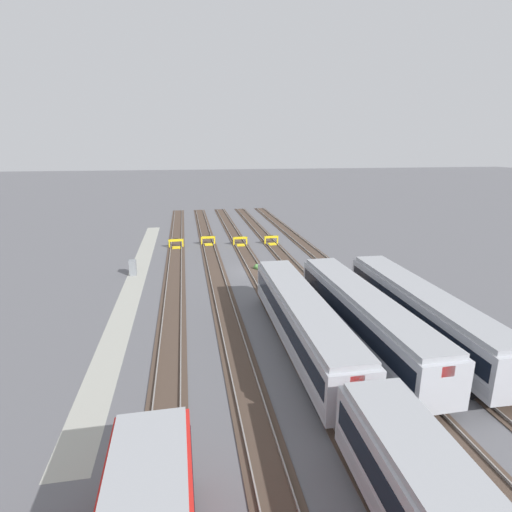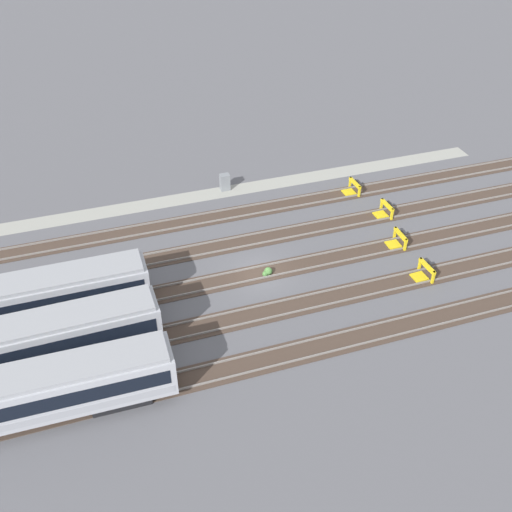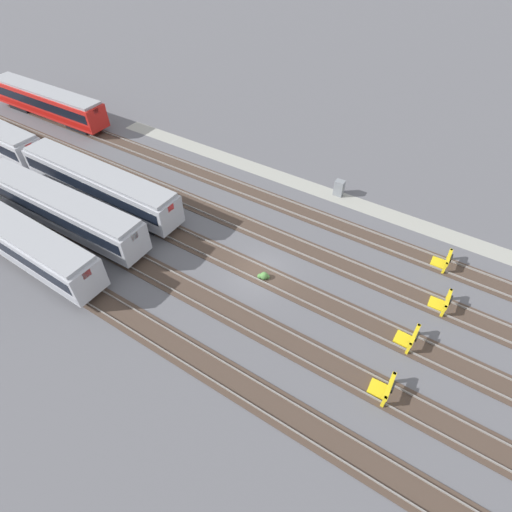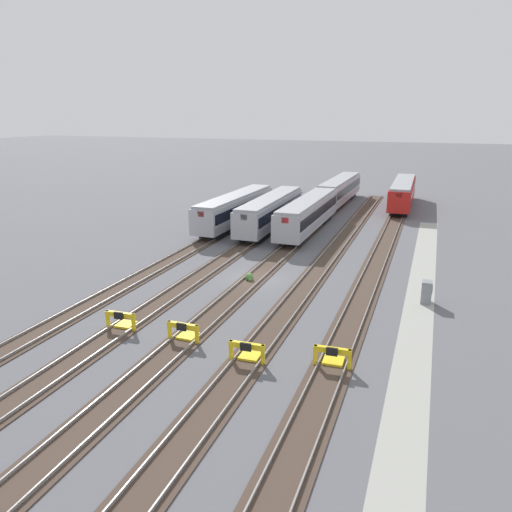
# 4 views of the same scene
# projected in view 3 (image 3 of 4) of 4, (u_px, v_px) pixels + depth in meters

# --- Properties ---
(ground_plane) EXTENTS (400.00, 400.00, 0.00)m
(ground_plane) POSITION_uv_depth(u_px,v_px,m) (260.00, 273.00, 32.02)
(ground_plane) COLOR #5B5B60
(service_walkway) EXTENTS (54.00, 2.00, 0.01)m
(service_walkway) POSITION_uv_depth(u_px,v_px,m) (328.00, 194.00, 39.65)
(service_walkway) COLOR #9E9E93
(service_walkway) RESTS_ON ground
(rail_track_nearest) EXTENTS (90.00, 2.23, 0.21)m
(rail_track_nearest) POSITION_uv_depth(u_px,v_px,m) (310.00, 215.00, 37.25)
(rail_track_nearest) COLOR #47382D
(rail_track_nearest) RESTS_ON ground
(rail_track_near_inner) EXTENTS (90.00, 2.24, 0.21)m
(rail_track_near_inner) POSITION_uv_depth(u_px,v_px,m) (287.00, 242.00, 34.62)
(rail_track_near_inner) COLOR #47382D
(rail_track_near_inner) RESTS_ON ground
(rail_track_middle) EXTENTS (90.00, 2.24, 0.21)m
(rail_track_middle) POSITION_uv_depth(u_px,v_px,m) (260.00, 273.00, 31.99)
(rail_track_middle) COLOR #47382D
(rail_track_middle) RESTS_ON ground
(rail_track_far_inner) EXTENTS (90.00, 2.23, 0.21)m
(rail_track_far_inner) POSITION_uv_depth(u_px,v_px,m) (228.00, 310.00, 29.36)
(rail_track_far_inner) COLOR #47382D
(rail_track_far_inner) RESTS_ON ground
(rail_track_farthest) EXTENTS (90.00, 2.23, 0.21)m
(rail_track_farthest) POSITION_uv_depth(u_px,v_px,m) (190.00, 355.00, 26.73)
(rail_track_farthest) COLOR #47382D
(rail_track_farthest) RESTS_ON ground
(subway_car_front_row_leftmost) EXTENTS (18.01, 2.93, 3.70)m
(subway_car_front_row_leftmost) POSITION_uv_depth(u_px,v_px,m) (100.00, 184.00, 37.28)
(subway_car_front_row_leftmost) COLOR #ADAFB7
(subway_car_front_row_leftmost) RESTS_ON ground
(subway_car_front_row_left_inner) EXTENTS (18.04, 3.09, 3.70)m
(subway_car_front_row_left_inner) POSITION_uv_depth(u_px,v_px,m) (48.00, 102.00, 49.83)
(subway_car_front_row_left_inner) COLOR red
(subway_car_front_row_left_inner) RESTS_ON ground
(subway_car_front_row_right_inner) EXTENTS (18.05, 3.14, 3.70)m
(subway_car_front_row_right_inner) POSITION_uv_depth(u_px,v_px,m) (16.00, 237.00, 32.06)
(subway_car_front_row_right_inner) COLOR #ADAFB7
(subway_car_front_row_right_inner) RESTS_ON ground
(subway_car_front_row_rightmost) EXTENTS (18.04, 3.11, 3.70)m
(subway_car_front_row_rightmost) POSITION_uv_depth(u_px,v_px,m) (61.00, 209.00, 34.66)
(subway_car_front_row_rightmost) COLOR #ADAFB7
(subway_car_front_row_rightmost) RESTS_ON ground
(bumper_stop_nearest_track) EXTENTS (1.37, 2.01, 1.22)m
(bumper_stop_nearest_track) POSITION_uv_depth(u_px,v_px,m) (444.00, 261.00, 32.32)
(bumper_stop_nearest_track) COLOR yellow
(bumper_stop_nearest_track) RESTS_ON ground
(bumper_stop_near_inner_track) EXTENTS (1.37, 2.01, 1.22)m
(bumper_stop_near_inner_track) POSITION_uv_depth(u_px,v_px,m) (442.00, 302.00, 29.31)
(bumper_stop_near_inner_track) COLOR yellow
(bumper_stop_near_inner_track) RESTS_ON ground
(bumper_stop_middle_track) EXTENTS (1.36, 2.00, 1.22)m
(bumper_stop_middle_track) POSITION_uv_depth(u_px,v_px,m) (409.00, 338.00, 27.12)
(bumper_stop_middle_track) COLOR yellow
(bumper_stop_middle_track) RESTS_ON ground
(bumper_stop_far_inner_track) EXTENTS (1.37, 2.01, 1.22)m
(bumper_stop_far_inner_track) POSITION_uv_depth(u_px,v_px,m) (384.00, 388.00, 24.55)
(bumper_stop_far_inner_track) COLOR yellow
(bumper_stop_far_inner_track) RESTS_ON ground
(electrical_cabinet) EXTENTS (0.90, 0.73, 1.60)m
(electrical_cabinet) POSITION_uv_depth(u_px,v_px,m) (339.00, 188.00, 38.98)
(electrical_cabinet) COLOR gray
(electrical_cabinet) RESTS_ON ground
(weed_clump) EXTENTS (0.92, 0.70, 0.64)m
(weed_clump) POSITION_uv_depth(u_px,v_px,m) (264.00, 276.00, 31.50)
(weed_clump) COLOR #4C7F3D
(weed_clump) RESTS_ON ground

